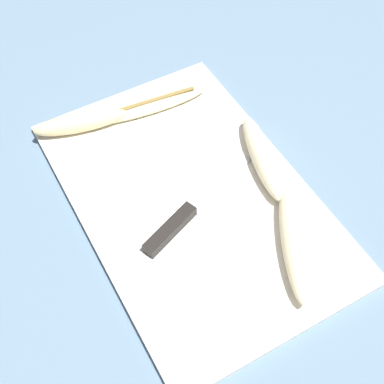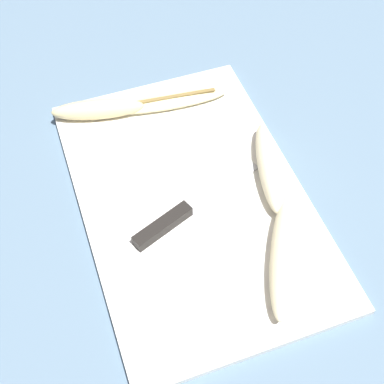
{
  "view_description": "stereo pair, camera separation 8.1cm",
  "coord_description": "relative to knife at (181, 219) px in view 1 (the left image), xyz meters",
  "views": [
    {
      "loc": [
        0.41,
        -0.23,
        0.68
      ],
      "look_at": [
        0.0,
        0.0,
        0.02
      ],
      "focal_mm": 50.0,
      "sensor_mm": 36.0,
      "label": 1
    },
    {
      "loc": [
        0.45,
        -0.16,
        0.68
      ],
      "look_at": [
        0.0,
        0.0,
        0.02
      ],
      "focal_mm": 50.0,
      "sensor_mm": 36.0,
      "label": 2
    }
  ],
  "objects": [
    {
      "name": "banana_soft_right",
      "position": [
        -0.23,
        0.07,
        0.0
      ],
      "size": [
        0.06,
        0.21,
        0.02
      ],
      "rotation": [
        0.0,
        0.0,
        6.18
      ],
      "color": "beige",
      "rests_on": "cutting_board"
    },
    {
      "name": "knife",
      "position": [
        0.0,
        0.0,
        0.0
      ],
      "size": [
        0.11,
        0.23,
        0.02
      ],
      "rotation": [
        0.0,
        0.0,
        0.37
      ],
      "color": "black",
      "rests_on": "cutting_board"
    },
    {
      "name": "banana_pale_long",
      "position": [
        -0.04,
        0.17,
        0.01
      ],
      "size": [
        0.18,
        0.08,
        0.04
      ],
      "rotation": [
        0.0,
        0.0,
        1.29
      ],
      "color": "beige",
      "rests_on": "cutting_board"
    },
    {
      "name": "banana_ripe_center",
      "position": [
        -0.25,
        -0.06,
        0.01
      ],
      "size": [
        0.07,
        0.16,
        0.03
      ],
      "rotation": [
        0.0,
        0.0,
        2.91
      ],
      "color": "beige",
      "rests_on": "cutting_board"
    },
    {
      "name": "banana_cream_curved",
      "position": [
        0.11,
        0.12,
        0.01
      ],
      "size": [
        0.2,
        0.13,
        0.04
      ],
      "rotation": [
        0.0,
        0.0,
        4.21
      ],
      "color": "beige",
      "rests_on": "cutting_board"
    },
    {
      "name": "cutting_board",
      "position": [
        -0.03,
        0.04,
        -0.01
      ],
      "size": [
        0.52,
        0.33,
        0.01
      ],
      "color": "white",
      "rests_on": "ground_plane"
    },
    {
      "name": "ground_plane",
      "position": [
        -0.03,
        0.04,
        -0.02
      ],
      "size": [
        4.0,
        4.0,
        0.0
      ],
      "primitive_type": "plane",
      "color": "slate"
    }
  ]
}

